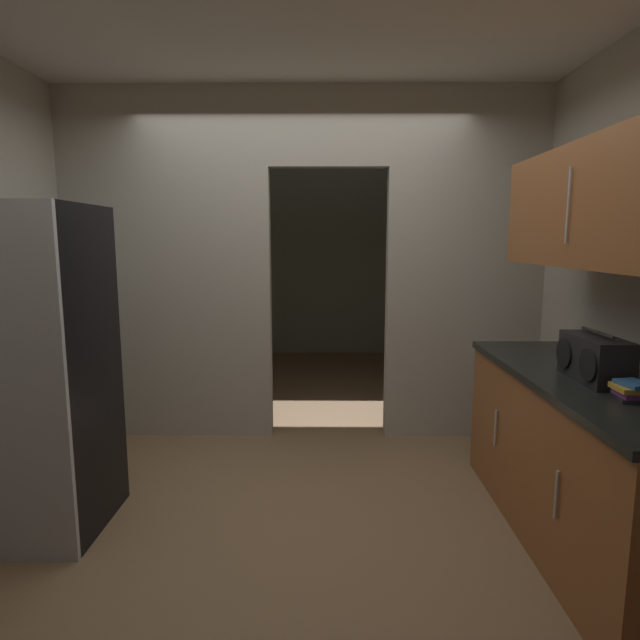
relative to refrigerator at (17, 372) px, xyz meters
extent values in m
plane|color=brown|center=(1.47, 0.09, -0.88)|extent=(20.00, 20.00, 0.00)
cube|color=silver|center=(1.47, 0.49, 1.87)|extent=(4.13, 6.68, 0.06)
cube|color=#ADA899|center=(0.41, 1.43, 0.48)|extent=(1.61, 0.12, 2.71)
cube|color=#ADA899|center=(2.73, 1.43, 0.48)|extent=(1.21, 0.12, 2.71)
cube|color=#ADA899|center=(1.67, 1.43, 1.54)|extent=(0.91, 0.12, 0.60)
cube|color=gray|center=(1.47, 4.61, 0.48)|extent=(3.73, 0.10, 2.71)
cube|color=gray|center=(-0.34, 3.02, 0.48)|extent=(0.10, 3.18, 2.71)
cube|color=gray|center=(3.28, 3.02, 0.48)|extent=(0.10, 3.18, 2.71)
cube|color=black|center=(0.00, 0.02, 0.00)|extent=(0.86, 0.66, 1.75)
cube|color=brown|center=(2.99, -0.13, -0.45)|extent=(0.64, 1.90, 0.85)
cube|color=black|center=(2.99, -0.13, -0.01)|extent=(0.68, 1.90, 0.04)
cylinder|color=#B7BABC|center=(2.66, -0.54, -0.41)|extent=(0.01, 0.01, 0.22)
cylinder|color=#B7BABC|center=(2.66, 0.29, -0.41)|extent=(0.01, 0.01, 0.22)
cube|color=brown|center=(2.99, -0.13, 0.86)|extent=(0.34, 1.71, 0.60)
cylinder|color=#B7BABC|center=(2.81, -0.13, 0.86)|extent=(0.01, 0.01, 0.36)
cube|color=black|center=(2.96, -0.20, 0.12)|extent=(0.18, 0.42, 0.22)
cylinder|color=#262626|center=(2.96, -0.20, 0.25)|extent=(0.02, 0.29, 0.02)
cylinder|color=black|center=(2.86, -0.32, 0.12)|extent=(0.01, 0.15, 0.15)
cylinder|color=black|center=(2.86, -0.07, 0.12)|extent=(0.01, 0.15, 0.15)
cube|color=black|center=(2.96, -0.51, 0.02)|extent=(0.15, 0.18, 0.02)
cube|color=#8C3893|center=(2.97, -0.52, 0.04)|extent=(0.12, 0.13, 0.03)
cube|color=gold|center=(2.95, -0.52, 0.06)|extent=(0.12, 0.14, 0.02)
cube|color=#2D609E|center=(2.97, -0.52, 0.08)|extent=(0.13, 0.15, 0.02)
camera|label=1|loc=(1.64, -2.73, 0.70)|focal=29.69mm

